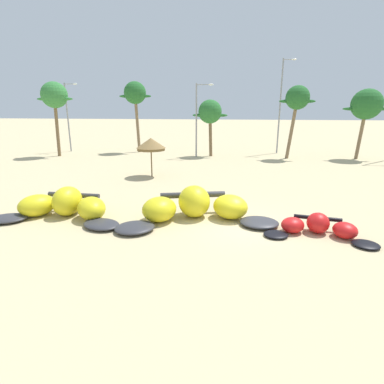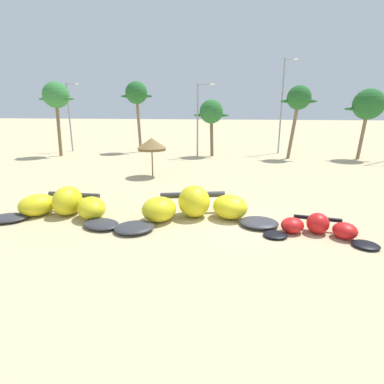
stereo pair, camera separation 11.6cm
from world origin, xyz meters
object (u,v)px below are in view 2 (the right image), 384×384
(lamppost_west, at_px, (70,114))
(lamppost_west_center, at_px, (199,116))
(kite_far_left, at_px, (64,206))
(lamppost_east_center, at_px, (283,103))
(palm_left, at_px, (136,94))
(palm_left_of_gap, at_px, (211,113))
(beach_umbrella_near_van, at_px, (152,144))
(palm_center_left, at_px, (299,99))
(kite_left, at_px, (195,207))
(palm_leftmost, at_px, (56,96))
(kite_left_of_center, at_px, (318,228))
(palm_center_right, at_px, (368,105))

(lamppost_west, bearing_deg, lamppost_west_center, -7.38)
(kite_far_left, xyz_separation_m, lamppost_east_center, (13.95, 25.11, 5.41))
(palm_left, xyz_separation_m, lamppost_west_center, (8.02, -2.79, -2.45))
(lamppost_west, height_order, lamppost_west_center, lamppost_west)
(palm_left_of_gap, bearing_deg, lamppost_east_center, 22.46)
(beach_umbrella_near_van, xyz_separation_m, lamppost_east_center, (11.99, 14.99, 3.35))
(palm_left, height_order, lamppost_east_center, lamppost_east_center)
(beach_umbrella_near_van, relative_size, palm_center_left, 0.41)
(lamppost_west, bearing_deg, palm_center_left, -4.22)
(kite_left, height_order, palm_left_of_gap, palm_left_of_gap)
(beach_umbrella_near_van, bearing_deg, palm_left_of_gap, 71.83)
(palm_leftmost, bearing_deg, kite_far_left, -59.55)
(kite_far_left, relative_size, beach_umbrella_near_van, 2.30)
(lamppost_west_center, bearing_deg, palm_left_of_gap, 27.81)
(kite_far_left, distance_m, palm_left, 24.94)
(kite_left_of_center, xyz_separation_m, palm_center_left, (2.63, 21.81, 5.95))
(palm_left_of_gap, bearing_deg, lamppost_west_center, -152.19)
(kite_left_of_center, bearing_deg, beach_umbrella_near_van, 134.24)
(kite_far_left, height_order, palm_center_right, palm_center_right)
(palm_center_right, bearing_deg, palm_center_left, -175.41)
(palm_left_of_gap, relative_size, lamppost_west, 0.76)
(palm_leftmost, xyz_separation_m, palm_center_right, (33.64, 2.41, -0.95))
(lamppost_west, bearing_deg, lamppost_east_center, 4.22)
(palm_leftmost, xyz_separation_m, lamppost_east_center, (25.33, 5.75, -0.69))
(kite_left_of_center, xyz_separation_m, beach_umbrella_near_van, (-10.46, 10.74, 2.28))
(kite_left_of_center, relative_size, lamppost_west_center, 0.61)
(palm_leftmost, relative_size, palm_center_right, 1.12)
(beach_umbrella_near_van, bearing_deg, palm_leftmost, 145.29)
(kite_far_left, xyz_separation_m, lamppost_west, (-12.03, 23.19, 4.13))
(kite_left, bearing_deg, lamppost_east_center, 73.61)
(palm_center_right, bearing_deg, beach_umbrella_near_van, -150.15)
(lamppost_west, relative_size, lamppost_west_center, 1.04)
(kite_far_left, relative_size, kite_left, 0.91)
(lamppost_east_center, bearing_deg, palm_left_of_gap, -157.54)
(kite_left_of_center, xyz_separation_m, palm_left, (-15.96, 24.47, 6.65))
(kite_far_left, relative_size, palm_leftmost, 0.88)
(lamppost_west_center, relative_size, lamppost_east_center, 0.73)
(palm_left_of_gap, bearing_deg, palm_leftmost, -172.15)
(palm_left, height_order, palm_left_of_gap, palm_left)
(palm_left, relative_size, palm_center_left, 1.10)
(beach_umbrella_near_van, xyz_separation_m, palm_center_right, (20.30, 11.65, 3.08))
(palm_center_left, xyz_separation_m, palm_center_right, (7.21, 0.58, -0.59))
(palm_leftmost, distance_m, palm_left, 9.04)
(kite_left, height_order, lamppost_east_center, lamppost_east_center)
(palm_left, distance_m, lamppost_east_center, 17.56)
(palm_leftmost, bearing_deg, kite_left, -45.99)
(kite_far_left, height_order, palm_left, palm_left)
(palm_left_of_gap, height_order, palm_center_left, palm_center_left)
(beach_umbrella_near_van, distance_m, palm_left_of_gap, 12.42)
(palm_leftmost, height_order, palm_left_of_gap, palm_leftmost)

